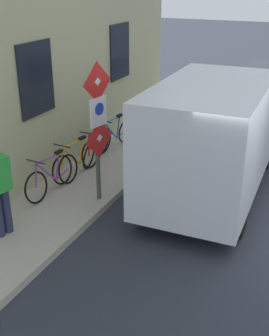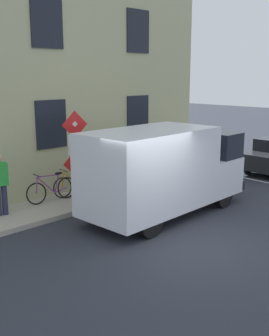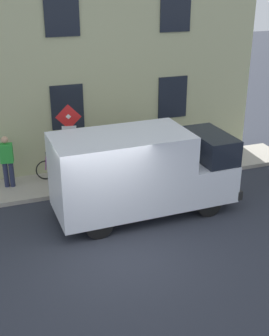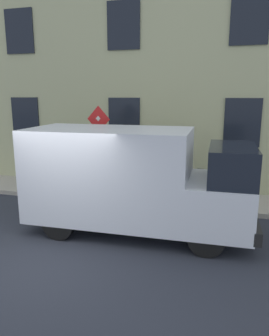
{
  "view_description": "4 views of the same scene",
  "coord_description": "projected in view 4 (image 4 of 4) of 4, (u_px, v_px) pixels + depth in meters",
  "views": [
    {
      "loc": [
        -0.62,
        7.31,
        4.39
      ],
      "look_at": [
        2.61,
        0.3,
        0.98
      ],
      "focal_mm": 47.01,
      "sensor_mm": 36.0,
      "label": 1
    },
    {
      "loc": [
        -6.07,
        7.39,
        3.94
      ],
      "look_at": [
        2.39,
        -1.09,
        1.26
      ],
      "focal_mm": 44.87,
      "sensor_mm": 36.0,
      "label": 2
    },
    {
      "loc": [
        -9.48,
        2.81,
        6.48
      ],
      "look_at": [
        2.25,
        -1.41,
        1.1
      ],
      "focal_mm": 47.93,
      "sensor_mm": 36.0,
      "label": 3
    },
    {
      "loc": [
        -5.79,
        -3.38,
        3.28
      ],
      "look_at": [
        2.23,
        -1.13,
        1.41
      ],
      "focal_mm": 35.09,
      "sensor_mm": 36.0,
      "label": 4
    }
  ],
  "objects": [
    {
      "name": "ground_plane",
      "position": [
        56.0,
        250.0,
        7.05
      ],
      "size": [
        80.0,
        80.0,
        0.0
      ],
      "primitive_type": "plane",
      "color": "#2A2D37"
    },
    {
      "name": "sidewalk_slab",
      "position": [
        117.0,
        193.0,
        10.87
      ],
      "size": [
        1.82,
        15.99,
        0.14
      ],
      "primitive_type": "cube",
      "color": "#ABA495",
      "rests_on": "ground_plane"
    },
    {
      "name": "building_facade",
      "position": [
        127.0,
        79.0,
        11.23
      ],
      "size": [
        0.75,
        13.99,
        7.57
      ],
      "color": "#B4B788",
      "rests_on": "ground_plane"
    },
    {
      "name": "sign_post_stacked",
      "position": [
        99.0,
        144.0,
        9.9
      ],
      "size": [
        0.19,
        0.55,
        2.69
      ],
      "color": "#474C47",
      "rests_on": "sidewalk_slab"
    },
    {
      "name": "delivery_van",
      "position": [
        134.0,
        178.0,
        7.79
      ],
      "size": [
        2.12,
        5.37,
        2.5
      ],
      "rotation": [
        0.0,
        0.0,
        4.74
      ],
      "color": "white",
      "rests_on": "ground_plane"
    },
    {
      "name": "bicycle_blue",
      "position": [
        192.0,
        183.0,
        10.47
      ],
      "size": [
        0.46,
        1.71,
        0.89
      ],
      "rotation": [
        0.0,
        0.0,
        1.46
      ],
      "color": "black",
      "rests_on": "sidewalk_slab"
    },
    {
      "name": "bicycle_red",
      "position": [
        162.0,
        181.0,
        10.72
      ],
      "size": [
        0.48,
        1.71,
        0.89
      ],
      "rotation": [
        0.0,
        0.0,
        1.71
      ],
      "color": "black",
      "rests_on": "sidewalk_slab"
    },
    {
      "name": "bicycle_orange",
      "position": [
        134.0,
        179.0,
        10.97
      ],
      "size": [
        0.46,
        1.71,
        0.89
      ],
      "rotation": [
        0.0,
        0.0,
        1.47
      ],
      "color": "black",
      "rests_on": "sidewalk_slab"
    },
    {
      "name": "bicycle_purple",
      "position": [
        108.0,
        177.0,
        11.22
      ],
      "size": [
        0.46,
        1.71,
        0.89
      ],
      "rotation": [
        0.0,
        0.0,
        1.49
      ],
      "color": "black",
      "rests_on": "sidewalk_slab"
    },
    {
      "name": "pedestrian",
      "position": [
        60.0,
        159.0,
        11.43
      ],
      "size": [
        0.33,
        0.44,
        1.72
      ],
      "rotation": [
        0.0,
        0.0,
        6.09
      ],
      "color": "#262B47",
      "rests_on": "sidewalk_slab"
    }
  ]
}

